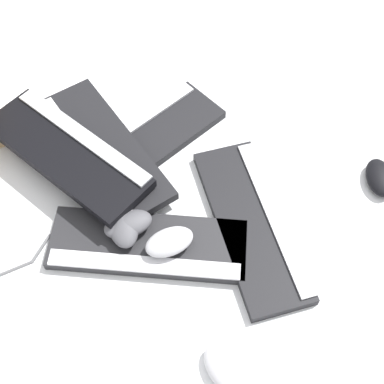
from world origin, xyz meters
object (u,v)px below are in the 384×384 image
at_px(keyboard_2, 148,246).
at_px(keyboard_3, 103,148).
at_px(keyboard_4, 67,153).
at_px(mouse_2, 380,178).
at_px(mouse_3, 169,242).
at_px(keyboard_1, 143,142).
at_px(mouse_4, 123,226).
at_px(keyboard_0, 252,223).
at_px(mouse_0, 225,369).
at_px(mouse_1, 128,224).

relative_size(keyboard_2, keyboard_3, 1.08).
height_order(keyboard_4, mouse_2, keyboard_4).
bearing_deg(mouse_3, keyboard_1, 79.62).
relative_size(keyboard_4, mouse_4, 4.17).
height_order(keyboard_2, keyboard_3, keyboard_3).
height_order(keyboard_1, keyboard_2, same).
xyz_separation_m(keyboard_0, keyboard_4, (-0.46, 0.07, 0.06)).
height_order(mouse_0, mouse_3, mouse_3).
bearing_deg(mouse_2, mouse_0, -42.01).
bearing_deg(mouse_2, mouse_3, -70.62).
relative_size(keyboard_3, mouse_4, 3.82).
xyz_separation_m(keyboard_0, keyboard_3, (-0.39, 0.12, 0.03)).
bearing_deg(keyboard_0, keyboard_4, 171.69).
height_order(keyboard_4, mouse_0, keyboard_4).
bearing_deg(mouse_1, keyboard_4, 109.30).
relative_size(keyboard_2, mouse_2, 4.13).
distance_m(keyboard_0, mouse_1, 0.28).
xyz_separation_m(mouse_0, mouse_3, (-0.16, 0.24, 0.03)).
relative_size(keyboard_3, mouse_2, 3.82).
height_order(mouse_2, mouse_3, mouse_3).
distance_m(keyboard_1, mouse_4, 0.27).
bearing_deg(keyboard_2, mouse_4, 162.59).
bearing_deg(mouse_3, keyboard_0, -4.70).
bearing_deg(mouse_1, keyboard_0, -16.39).
relative_size(keyboard_0, mouse_1, 4.18).
relative_size(keyboard_0, keyboard_2, 1.01).
height_order(keyboard_0, keyboard_1, same).
bearing_deg(keyboard_0, mouse_1, -163.64).
height_order(mouse_0, mouse_4, mouse_4).
xyz_separation_m(keyboard_1, keyboard_2, (0.08, -0.28, 0.00)).
height_order(keyboard_0, mouse_4, mouse_4).
bearing_deg(mouse_0, keyboard_4, -176.11).
height_order(keyboard_4, mouse_3, keyboard_4).
bearing_deg(keyboard_3, keyboard_0, -16.77).
xyz_separation_m(keyboard_2, mouse_4, (-0.06, 0.02, 0.04)).
bearing_deg(keyboard_0, keyboard_1, 149.72).
xyz_separation_m(mouse_1, mouse_3, (0.10, -0.02, 0.00)).
distance_m(mouse_0, mouse_2, 0.60).
height_order(keyboard_0, keyboard_2, same).
height_order(mouse_1, mouse_4, same).
distance_m(keyboard_0, mouse_4, 0.29).
xyz_separation_m(keyboard_4, mouse_3, (0.29, -0.17, -0.02)).
distance_m(keyboard_3, mouse_3, 0.31).
bearing_deg(mouse_2, mouse_1, -77.54).
distance_m(keyboard_0, keyboard_3, 0.41).
bearing_deg(mouse_0, mouse_4, -176.91).
bearing_deg(mouse_0, mouse_3, 170.78).
distance_m(keyboard_1, mouse_1, 0.26).
relative_size(keyboard_4, mouse_2, 4.17).
xyz_separation_m(keyboard_4, mouse_2, (0.74, 0.12, -0.05)).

